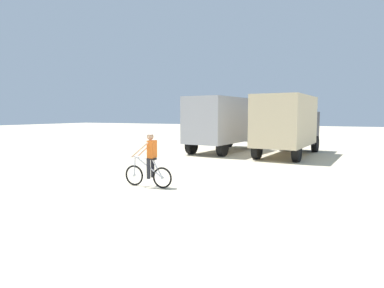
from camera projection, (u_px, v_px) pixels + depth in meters
name	position (u px, v px, depth m)	size (l,w,h in m)	color
ground_plane	(150.00, 185.00, 10.95)	(120.00, 120.00, 0.00)	beige
box_truck_grey_hauler	(225.00, 122.00, 20.64)	(3.08, 6.96, 3.35)	#9E9EA3
box_truck_tan_camper	(288.00, 123.00, 18.52)	(2.87, 6.91, 3.35)	#CCB78E
cyclist_orange_shirt	(149.00, 161.00, 10.57)	(1.73, 0.52, 1.82)	black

